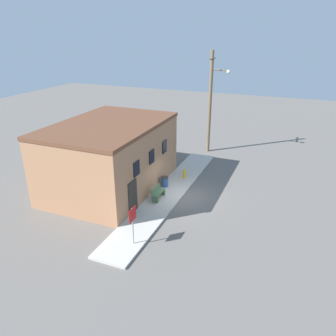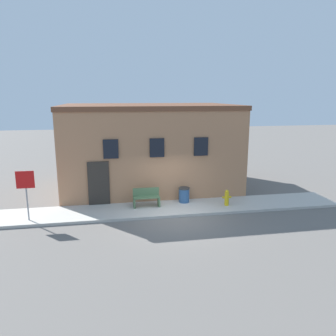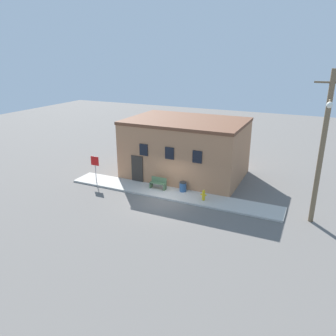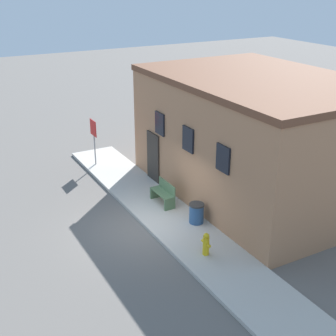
{
  "view_description": "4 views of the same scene",
  "coord_description": "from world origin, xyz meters",
  "views": [
    {
      "loc": [
        -18.68,
        -6.58,
        10.44
      ],
      "look_at": [
        -0.15,
        1.05,
        2.0
      ],
      "focal_mm": 35.0,
      "sensor_mm": 36.0,
      "label": 1
    },
    {
      "loc": [
        -2.71,
        -13.15,
        5.21
      ],
      "look_at": [
        -0.15,
        1.05,
        2.0
      ],
      "focal_mm": 35.0,
      "sensor_mm": 36.0,
      "label": 2
    },
    {
      "loc": [
        9.11,
        -18.87,
        9.64
      ],
      "look_at": [
        -0.15,
        1.05,
        2.0
      ],
      "focal_mm": 35.0,
      "sensor_mm": 36.0,
      "label": 3
    },
    {
      "loc": [
        13.0,
        -6.18,
        8.24
      ],
      "look_at": [
        -0.15,
        1.05,
        2.0
      ],
      "focal_mm": 50.0,
      "sensor_mm": 36.0,
      "label": 4
    }
  ],
  "objects": [
    {
      "name": "ground_plane",
      "position": [
        0.0,
        0.0,
        0.0
      ],
      "size": [
        80.0,
        80.0,
        0.0
      ],
      "primitive_type": "plane",
      "color": "#66605B"
    },
    {
      "name": "sidewalk",
      "position": [
        0.0,
        1.05,
        0.06
      ],
      "size": [
        16.03,
        2.09,
        0.13
      ],
      "color": "#BCB7AD",
      "rests_on": "ground"
    },
    {
      "name": "brick_building",
      "position": [
        -0.5,
        5.26,
        2.36
      ],
      "size": [
        9.37,
        6.45,
        4.72
      ],
      "color": "#A87551",
      "rests_on": "ground"
    },
    {
      "name": "fire_hydrant",
      "position": [
        2.63,
        0.86,
        0.5
      ],
      "size": [
        0.43,
        0.21,
        0.75
      ],
      "color": "gold",
      "rests_on": "sidewalk"
    },
    {
      "name": "stop_sign",
      "position": [
        -6.14,
        0.52,
        1.6
      ],
      "size": [
        0.72,
        0.06,
        2.1
      ],
      "color": "gray",
      "rests_on": "sidewalk"
    },
    {
      "name": "bench",
      "position": [
        -1.11,
        1.39,
        0.53
      ],
      "size": [
        1.23,
        0.44,
        0.86
      ],
      "color": "#4C6B47",
      "rests_on": "sidewalk"
    },
    {
      "name": "trash_bin",
      "position": [
        0.76,
        1.69,
        0.49
      ],
      "size": [
        0.53,
        0.53,
        0.73
      ],
      "color": "#2D517F",
      "rests_on": "sidewalk"
    },
    {
      "name": "utility_pole",
      "position": [
        9.5,
        0.92,
        4.72
      ],
      "size": [
        1.8,
        1.77,
        8.95
      ],
      "color": "brown",
      "rests_on": "ground"
    }
  ]
}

